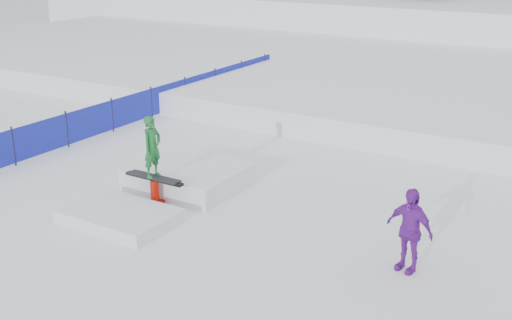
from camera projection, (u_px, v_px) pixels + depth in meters
The scene contains 6 objects.
ground at pixel (187, 232), 13.54m from camera, with size 120.00×120.00×0.00m, color white.
snow_berm at pixel (499, 22), 37.33m from camera, with size 60.00×14.00×2.40m, color white.
snow_midrise at pixel (423, 78), 26.30m from camera, with size 50.00×18.00×0.80m, color white.
safety_fence at pixel (151, 102), 21.88m from camera, with size 0.05×16.00×1.10m.
spectator_purple at pixel (409, 230), 11.73m from camera, with size 0.96×0.40×1.63m, color purple.
jib_rail_feature at pixel (170, 184), 15.30m from camera, with size 2.60×4.40×2.11m.
Camera 1 is at (7.66, -9.72, 5.88)m, focal length 45.00 mm.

